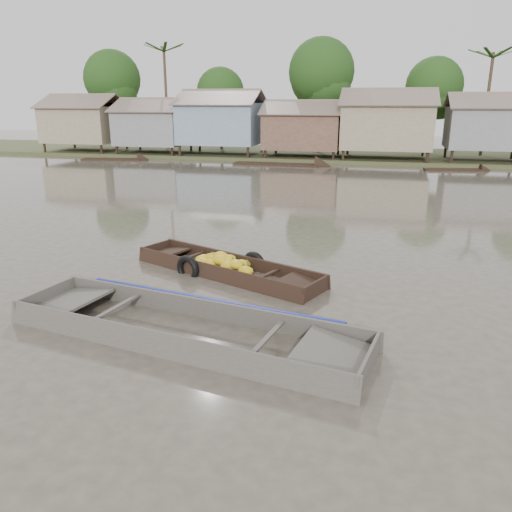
# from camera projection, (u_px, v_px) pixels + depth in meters

# --- Properties ---
(ground) EXTENTS (120.00, 120.00, 0.00)m
(ground) POSITION_uv_depth(u_px,v_px,m) (267.00, 303.00, 11.52)
(ground) COLOR #484137
(ground) RESTS_ON ground
(riverbank) EXTENTS (120.00, 12.47, 10.22)m
(riverbank) POSITION_uv_depth(u_px,v_px,m) (394.00, 119.00, 39.41)
(riverbank) COLOR #384723
(riverbank) RESTS_ON ground
(banana_boat) EXTENTS (5.70, 3.41, 0.78)m
(banana_boat) POSITION_uv_depth(u_px,v_px,m) (224.00, 268.00, 13.47)
(banana_boat) COLOR black
(banana_boat) RESTS_ON ground
(viewer_boat) EXTENTS (7.62, 3.21, 0.60)m
(viewer_boat) POSITION_uv_depth(u_px,v_px,m) (187.00, 333.00, 9.88)
(viewer_boat) COLOR #45403A
(viewer_boat) RESTS_ON ground
(distant_boats) EXTENTS (48.16, 16.33, 0.35)m
(distant_boats) POSITION_uv_depth(u_px,v_px,m) (507.00, 177.00, 31.05)
(distant_boats) COLOR black
(distant_boats) RESTS_ON ground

